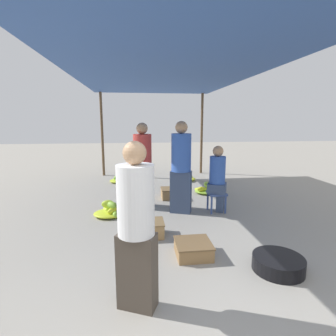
% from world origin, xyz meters
% --- Properties ---
extents(canopy_post_back_left, '(0.08, 0.08, 2.63)m').
position_xyz_m(canopy_post_back_left, '(-1.61, 7.20, 1.31)').
color(canopy_post_back_left, brown).
rests_on(canopy_post_back_left, ground).
extents(canopy_post_back_right, '(0.08, 0.08, 2.63)m').
position_xyz_m(canopy_post_back_right, '(1.61, 7.20, 1.31)').
color(canopy_post_back_right, brown).
rests_on(canopy_post_back_right, ground).
extents(canopy_tarp, '(3.63, 7.30, 0.04)m').
position_xyz_m(canopy_tarp, '(0.00, 3.75, 2.65)').
color(canopy_tarp, '#33569E').
rests_on(canopy_tarp, canopy_post_front_left).
extents(vendor_foreground, '(0.44, 0.44, 1.58)m').
position_xyz_m(vendor_foreground, '(-0.57, 0.90, 0.82)').
color(vendor_foreground, '#4C4238').
rests_on(vendor_foreground, ground).
extents(stool, '(0.34, 0.34, 0.38)m').
position_xyz_m(stool, '(0.98, 3.40, 0.31)').
color(stool, '#384C84').
rests_on(stool, ground).
extents(vendor_seated, '(0.45, 0.45, 1.28)m').
position_xyz_m(vendor_seated, '(0.99, 3.41, 0.66)').
color(vendor_seated, '#384766').
rests_on(vendor_seated, ground).
extents(basin_black, '(0.60, 0.60, 0.17)m').
position_xyz_m(basin_black, '(1.08, 1.32, 0.09)').
color(basin_black, black).
rests_on(basin_black, ground).
extents(banana_pile_left_0, '(0.68, 0.53, 0.22)m').
position_xyz_m(banana_pile_left_0, '(-1.02, 6.13, 0.07)').
color(banana_pile_left_0, yellow).
rests_on(banana_pile_left_0, ground).
extents(banana_pile_left_1, '(0.59, 0.53, 0.31)m').
position_xyz_m(banana_pile_left_1, '(-1.05, 3.40, 0.09)').
color(banana_pile_left_1, '#A8C72E').
rests_on(banana_pile_left_1, ground).
extents(banana_pile_right_0, '(0.58, 0.67, 0.23)m').
position_xyz_m(banana_pile_right_0, '(0.91, 6.13, 0.08)').
color(banana_pile_right_0, '#B5CD2C').
rests_on(banana_pile_right_0, ground).
extents(banana_pile_right_1, '(0.68, 0.56, 0.25)m').
position_xyz_m(banana_pile_right_1, '(1.16, 4.73, 0.08)').
color(banana_pile_right_1, '#C6D329').
rests_on(banana_pile_right_1, ground).
extents(crate_near, '(0.46, 0.46, 0.19)m').
position_xyz_m(crate_near, '(0.16, 1.78, 0.10)').
color(crate_near, olive).
rests_on(crate_near, ground).
extents(crate_mid, '(0.39, 0.39, 0.23)m').
position_xyz_m(crate_mid, '(-0.35, 2.46, 0.12)').
color(crate_mid, '#9E7A4C').
rests_on(crate_mid, ground).
extents(crate_far, '(0.43, 0.43, 0.23)m').
position_xyz_m(crate_far, '(0.20, 4.39, 0.12)').
color(crate_far, '#9E7A4C').
rests_on(crate_far, ground).
extents(shopper_walking_mid, '(0.44, 0.44, 1.71)m').
position_xyz_m(shopper_walking_mid, '(-0.43, 3.87, 0.89)').
color(shopper_walking_mid, '#384766').
rests_on(shopper_walking_mid, ground).
extents(shopper_walking_far, '(0.48, 0.48, 1.74)m').
position_xyz_m(shopper_walking_far, '(0.28, 3.44, 0.91)').
color(shopper_walking_far, '#384766').
rests_on(shopper_walking_far, ground).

